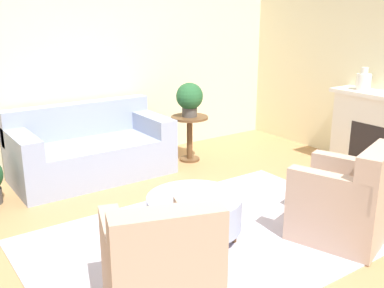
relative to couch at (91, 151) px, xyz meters
name	(u,v)px	position (x,y,z in m)	size (l,w,h in m)	color
ground_plane	(213,239)	(0.25, -2.19, -0.33)	(16.00, 16.00, 0.00)	#AD7F51
wall_back	(86,59)	(0.25, 0.57, 1.07)	(9.40, 0.12, 2.80)	beige
rug	(213,238)	(0.25, -2.19, -0.32)	(3.26, 2.16, 0.01)	#BCB2C1
couch	(91,151)	(0.00, 0.00, 0.00)	(1.91, 0.96, 0.89)	#8E99B2
armchair_left	(160,273)	(-0.72, -2.87, 0.03)	(0.90, 0.95, 0.90)	tan
armchair_right	(346,203)	(1.22, -2.87, 0.03)	(0.90, 0.95, 0.90)	tan
ottoman_table	(194,212)	(0.10, -2.09, -0.05)	(0.86, 0.86, 0.41)	#8E99B2
side_table	(190,131)	(1.36, -0.20, 0.10)	(0.51, 0.51, 0.63)	brown
vase_mantel_near	(364,81)	(3.07, -1.67, 0.82)	(0.19, 0.19, 0.29)	silver
potted_plant_on_side_table	(190,98)	(1.36, -0.20, 0.56)	(0.36, 0.36, 0.46)	#4C4742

